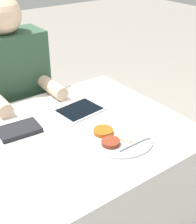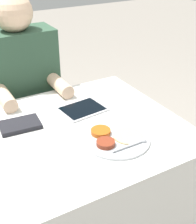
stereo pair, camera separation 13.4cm
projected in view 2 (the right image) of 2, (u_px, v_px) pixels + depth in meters
dining_table at (77, 195)px, 1.52m from camera, size 0.93×0.81×0.76m
thali_tray at (115, 138)px, 1.26m from camera, size 0.27×0.27×0.03m
red_notebook at (20, 125)px, 1.35m from camera, size 0.18×0.13×0.02m
tablet_device at (82, 109)px, 1.48m from camera, size 0.22×0.18×0.01m
person_diner at (26, 111)px, 1.83m from camera, size 0.39×0.41×1.25m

